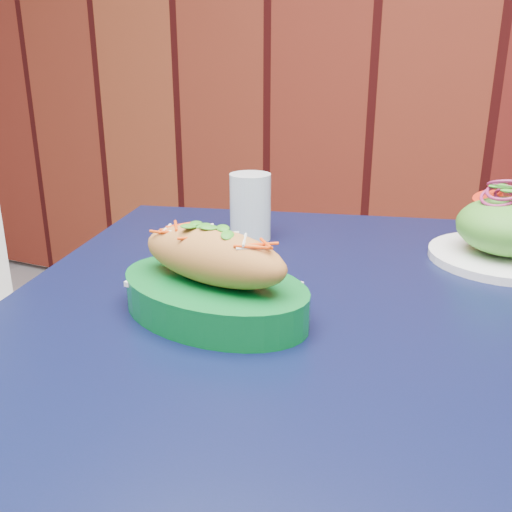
% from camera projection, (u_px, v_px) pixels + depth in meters
% --- Properties ---
extents(cafe_table, '(0.98, 0.98, 0.75)m').
position_uv_depth(cafe_table, '(328.00, 361.00, 0.73)').
color(cafe_table, black).
rests_on(cafe_table, ground).
extents(banh_mi_basket, '(0.26, 0.20, 0.11)m').
position_uv_depth(banh_mi_basket, '(214.00, 280.00, 0.65)').
color(banh_mi_basket, '#086225').
rests_on(banh_mi_basket, cafe_table).
extents(salad_plate, '(0.22, 0.22, 0.12)m').
position_uv_depth(salad_plate, '(508.00, 232.00, 0.82)').
color(salad_plate, white).
rests_on(salad_plate, cafe_table).
extents(water_glass, '(0.07, 0.07, 0.11)m').
position_uv_depth(water_glass, '(250.00, 207.00, 0.92)').
color(water_glass, silver).
rests_on(water_glass, cafe_table).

